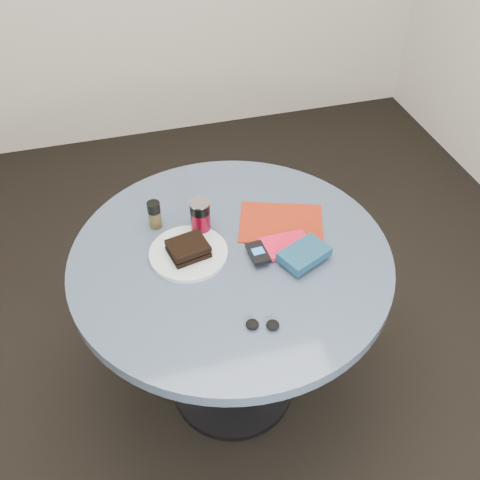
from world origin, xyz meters
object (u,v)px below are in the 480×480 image
object	(u,v)px
sandwich	(188,249)
novel	(304,254)
soda_can	(200,217)
magazine	(281,223)
table	(231,289)
mp3_player	(258,253)
pepper_grinder	(155,215)
headphones	(262,325)
plate	(189,253)
red_book	(285,246)

from	to	relation	value
sandwich	novel	size ratio (longest dim) A/B	0.91
soda_can	magazine	world-z (taller)	soda_can
table	mp3_player	distance (m)	0.21
mp3_player	novel	bearing A→B (deg)	-20.66
pepper_grinder	mp3_player	distance (m)	0.36
soda_can	novel	size ratio (longest dim) A/B	0.83
soda_can	headphones	bearing A→B (deg)	-79.93
table	headphones	size ratio (longest dim) A/B	10.14
table	novel	xyz separation A→B (m)	(0.20, -0.09, 0.20)
plate	sandwich	world-z (taller)	sandwich
sandwich	pepper_grinder	size ratio (longest dim) A/B	1.36
magazine	red_book	size ratio (longest dim) A/B	1.76
table	plate	distance (m)	0.21
soda_can	novel	world-z (taller)	soda_can
magazine	plate	bearing A→B (deg)	-149.69
soda_can	headphones	distance (m)	0.43
table	headphones	distance (m)	0.34
red_book	headphones	size ratio (longest dim) A/B	1.56
table	headphones	xyz separation A→B (m)	(0.01, -0.30, 0.17)
magazine	mp3_player	size ratio (longest dim) A/B	2.84
plate	magazine	distance (m)	0.33
table	novel	world-z (taller)	novel
soda_can	headphones	size ratio (longest dim) A/B	1.22
sandwich	magazine	bearing A→B (deg)	12.28
plate	soda_can	world-z (taller)	soda_can
headphones	plate	bearing A→B (deg)	112.77
magazine	novel	bearing A→B (deg)	-67.44
mp3_player	headphones	distance (m)	0.26
pepper_grinder	headphones	world-z (taller)	pepper_grinder
pepper_grinder	headphones	xyz separation A→B (m)	(0.21, -0.49, -0.04)
plate	red_book	world-z (taller)	red_book
sandwich	novel	world-z (taller)	sandwich
soda_can	novel	distance (m)	0.35
pepper_grinder	headphones	bearing A→B (deg)	-66.43
pepper_grinder	red_book	xyz separation A→B (m)	(0.37, -0.21, -0.04)
sandwich	red_book	world-z (taller)	sandwich
plate	magazine	xyz separation A→B (m)	(0.32, 0.06, -0.01)
pepper_grinder	magazine	xyz separation A→B (m)	(0.40, -0.10, -0.05)
magazine	headphones	distance (m)	0.43
novel	mp3_player	world-z (taller)	novel
sandwich	soda_can	world-z (taller)	soda_can
sandwich	headphones	world-z (taller)	sandwich
plate	red_book	distance (m)	0.30
mp3_player	headphones	bearing A→B (deg)	-104.24
soda_can	mp3_player	distance (m)	0.22
table	pepper_grinder	distance (m)	0.35
table	sandwich	xyz separation A→B (m)	(-0.13, 0.02, 0.20)
sandwich	magazine	world-z (taller)	sandwich
sandwich	mp3_player	bearing A→B (deg)	-17.63
plate	novel	world-z (taller)	novel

